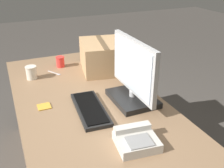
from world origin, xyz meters
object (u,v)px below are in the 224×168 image
object	(u,v)px
spoon	(56,73)
cardboard_box	(102,56)
keyboard	(90,109)
paper_cup_left	(60,62)
paper_cup_right	(31,72)
sticky_note_pad	(44,106)
monitor	(133,78)
desk_phone	(136,140)

from	to	relation	value
spoon	cardboard_box	world-z (taller)	cardboard_box
keyboard	cardboard_box	bearing A→B (deg)	156.42
spoon	cardboard_box	xyz separation A→B (m)	(0.06, 0.37, 0.11)
paper_cup_left	paper_cup_right	size ratio (longest dim) A/B	0.89
paper_cup_right	sticky_note_pad	bearing A→B (deg)	0.65
monitor	paper_cup_left	bearing A→B (deg)	-159.54
monitor	paper_cup_right	world-z (taller)	monitor
paper_cup_left	desk_phone	bearing A→B (deg)	4.76
keyboard	spoon	size ratio (longest dim) A/B	3.36
desk_phone	cardboard_box	world-z (taller)	cardboard_box
paper_cup_right	cardboard_box	distance (m)	0.57
monitor	keyboard	bearing A→B (deg)	-89.07
cardboard_box	sticky_note_pad	bearing A→B (deg)	-52.81
keyboard	desk_phone	world-z (taller)	desk_phone
monitor	paper_cup_right	size ratio (longest dim) A/B	5.10
desk_phone	cardboard_box	size ratio (longest dim) A/B	0.47
cardboard_box	paper_cup_right	bearing A→B (deg)	-94.16
keyboard	spoon	world-z (taller)	keyboard
monitor	paper_cup_right	xyz separation A→B (m)	(-0.62, -0.54, -0.11)
paper_cup_right	spoon	size ratio (longest dim) A/B	0.78
cardboard_box	paper_cup_left	bearing A→B (deg)	-121.88
spoon	monitor	bearing A→B (deg)	-1.98
paper_cup_left	sticky_note_pad	distance (m)	0.67
keyboard	spoon	xyz separation A→B (m)	(-0.64, -0.06, -0.01)
keyboard	desk_phone	bearing A→B (deg)	19.01
spoon	desk_phone	bearing A→B (deg)	-22.09
keyboard	paper_cup_right	bearing A→B (deg)	-153.12
desk_phone	cardboard_box	bearing A→B (deg)	174.88
keyboard	sticky_note_pad	xyz separation A→B (m)	(-0.16, -0.25, -0.01)
spoon	paper_cup_right	bearing A→B (deg)	-115.87
monitor	cardboard_box	distance (m)	0.58
paper_cup_left	paper_cup_right	bearing A→B (deg)	-60.01
monitor	spoon	xyz separation A→B (m)	(-0.63, -0.35, -0.16)
keyboard	paper_cup_right	distance (m)	0.67
paper_cup_right	paper_cup_left	bearing A→B (deg)	119.99
cardboard_box	sticky_note_pad	distance (m)	0.71
keyboard	paper_cup_left	distance (m)	0.77
paper_cup_left	sticky_note_pad	size ratio (longest dim) A/B	1.12
cardboard_box	desk_phone	bearing A→B (deg)	-12.09
monitor	keyboard	xyz separation A→B (m)	(0.00, -0.29, -0.15)
keyboard	sticky_note_pad	world-z (taller)	keyboard
monitor	sticky_note_pad	xyz separation A→B (m)	(-0.15, -0.54, -0.16)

